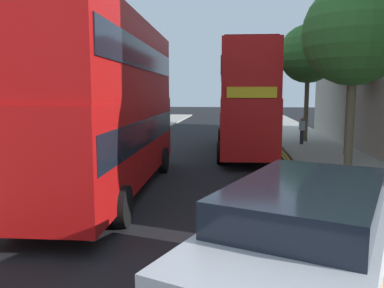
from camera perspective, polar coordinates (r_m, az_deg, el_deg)
sidewalk_right at (r=17.17m, az=22.36°, el=-3.85°), size 4.00×80.00×0.14m
sidewalk_left at (r=18.44m, az=-20.34°, el=-3.00°), size 4.00×80.00×0.14m
kerb_line_outer at (r=14.80m, az=16.61°, el=-5.62°), size 0.10×56.00×0.01m
kerb_line_inner at (r=14.77m, az=15.99°, el=-5.62°), size 0.10×56.00×0.01m
double_decker_bus_away at (r=12.99m, az=-11.97°, el=6.23°), size 3.04×10.88×5.64m
double_decker_bus_oncoming at (r=21.33m, az=7.59°, el=6.76°), size 3.08×10.89×5.64m
taxi_minivan at (r=5.45m, az=15.61°, el=-16.72°), size 3.54×5.16×2.12m
pedestrian_far at (r=24.89m, az=15.73°, el=1.93°), size 0.34×0.22×1.62m
street_tree_near at (r=15.38m, az=22.63°, el=14.58°), size 3.66×3.66×7.04m
street_tree_far at (r=21.41m, az=22.41°, el=12.13°), size 3.05×3.05×6.68m
street_tree_distant at (r=26.46m, az=16.60°, el=12.45°), size 3.68×3.68×7.43m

